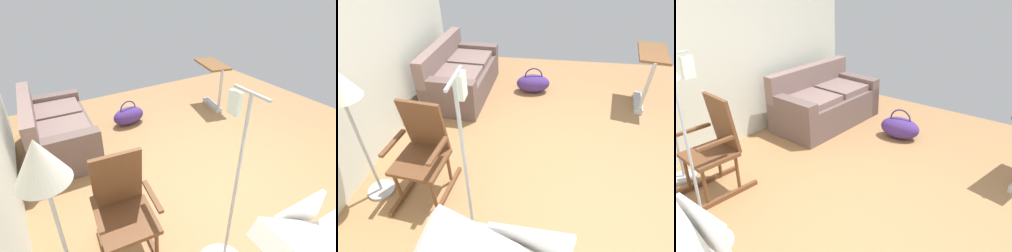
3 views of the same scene
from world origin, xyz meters
TOP-DOWN VIEW (x-y plane):
  - ground_plane at (0.00, 0.00)m, footprint 6.40×6.40m
  - couch at (1.60, 1.71)m, footprint 1.64×0.94m
  - rocking_chair at (-0.46, 1.51)m, footprint 0.81×0.55m
  - floor_lamp at (-0.59, 2.03)m, footprint 0.34×0.34m
  - overbed_table at (1.64, -1.19)m, footprint 0.88×0.56m
  - duffel_bag at (1.80, 0.51)m, footprint 0.38×0.59m
  - iv_pole at (-1.06, 0.87)m, footprint 0.44×0.44m

SIDE VIEW (x-z plane):
  - ground_plane at x=0.00m, z-range 0.00..0.00m
  - duffel_bag at x=1.80m, z-range -0.06..0.37m
  - iv_pole at x=-1.06m, z-range -0.59..1.09m
  - couch at x=1.60m, z-range -0.12..0.73m
  - rocking_chair at x=-0.46m, z-range -0.02..1.03m
  - overbed_table at x=1.64m, z-range 0.11..0.95m
  - floor_lamp at x=-0.59m, z-range 0.49..1.97m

